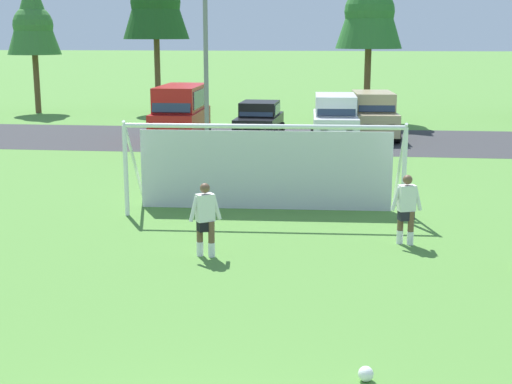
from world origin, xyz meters
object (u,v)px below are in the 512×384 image
soccer_ball (366,374)px  parked_car_slot_far_left (181,112)px  player_striker_near (406,210)px  player_midfield_center (205,220)px  street_lamp (210,58)px  soccer_goal (265,165)px  parked_car_slot_center_left (335,119)px  parked_car_slot_left (259,120)px  parked_car_slot_center (373,115)px

soccer_ball → parked_car_slot_far_left: size_ratio=0.05×
player_striker_near → parked_car_slot_far_left: bearing=119.2°
player_midfield_center → street_lamp: bearing=99.6°
soccer_goal → parked_car_slot_center_left: (1.80, 12.90, -0.18)m
parked_car_slot_left → parked_car_slot_center_left: parked_car_slot_center_left is taller
street_lamp → soccer_ball: bearing=-73.5°
parked_car_slot_center_left → parked_car_slot_center: same height
parked_car_slot_center_left → parked_car_slot_center: (1.74, 1.78, 0.00)m
player_striker_near → parked_car_slot_left: (-5.30, 16.88, 0.05)m
soccer_ball → parked_car_slot_center_left: (-0.66, 22.69, 1.00)m
parked_car_slot_left → parked_car_slot_center: bearing=7.1°
parked_car_slot_center_left → parked_car_slot_center: 2.49m
player_midfield_center → parked_car_slot_left: (-0.88, 18.33, 0.05)m
player_striker_near → parked_car_slot_far_left: parked_car_slot_far_left is taller
soccer_goal → player_midfield_center: soccer_goal is taller
parked_car_slot_far_left → parked_car_slot_left: (3.45, 1.23, -0.47)m
parked_car_slot_left → street_lamp: bearing=-104.5°
soccer_ball → parked_car_slot_center_left: bearing=91.7°
soccer_ball → soccer_goal: soccer_goal is taller
parked_car_slot_far_left → player_midfield_center: bearing=-75.8°
soccer_ball → soccer_goal: 10.17m
player_midfield_center → parked_car_slot_center_left: (2.65, 17.20, 0.29)m
parked_car_slot_center_left → parked_car_slot_far_left: bearing=-179.2°
player_midfield_center → parked_car_slot_center: bearing=77.0°
parked_car_slot_left → parked_car_slot_center_left: size_ratio=0.91×
soccer_goal → parked_car_slot_left: bearing=97.0°
parked_car_slot_far_left → parked_car_slot_center_left: (6.97, 0.10, -0.23)m
soccer_ball → parked_car_slot_left: 24.20m
soccer_goal → parked_car_slot_center_left: 13.02m
parked_car_slot_left → soccer_ball: bearing=-80.0°
soccer_goal → street_lamp: (-3.07, 8.84, 2.57)m
parked_car_slot_center → parked_car_slot_far_left: bearing=-167.8°
parked_car_slot_far_left → soccer_goal: bearing=-68.0°
parked_car_slot_center_left → parked_car_slot_left: bearing=162.2°
parked_car_slot_far_left → street_lamp: size_ratio=0.65×
soccer_ball → parked_car_slot_center: bearing=87.5°
soccer_goal → street_lamp: street_lamp is taller
parked_car_slot_far_left → parked_car_slot_center_left: size_ratio=1.03×
soccer_ball → parked_car_slot_far_left: parked_car_slot_far_left is taller
player_striker_near → parked_car_slot_center_left: (-1.78, 15.75, 0.29)m
parked_car_slot_far_left → parked_car_slot_center: bearing=12.2°
soccer_goal → parked_car_slot_left: (-1.73, 14.03, -0.42)m
soccer_ball → street_lamp: 19.80m
player_midfield_center → parked_car_slot_left: size_ratio=0.38×
street_lamp → parked_car_slot_left: bearing=75.5°
player_striker_near → parked_car_slot_far_left: 17.94m
player_midfield_center → parked_car_slot_center_left: size_ratio=0.35×
soccer_goal → player_midfield_center: 4.41m
soccer_ball → soccer_goal: size_ratio=0.03×
player_midfield_center → parked_car_slot_center_left: bearing=81.3°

